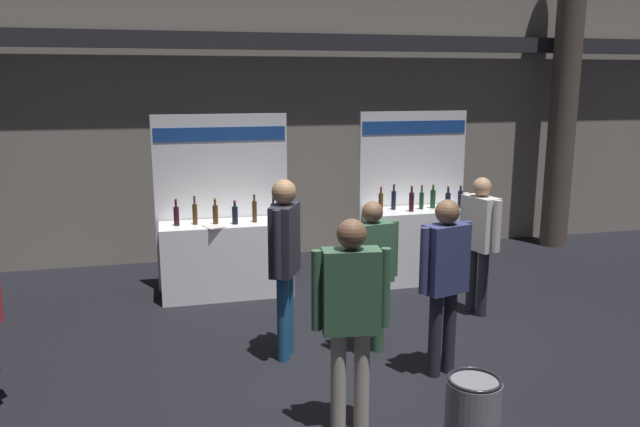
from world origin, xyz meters
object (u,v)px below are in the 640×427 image
(visitor_1, at_px, (372,265))
(visitor_7, at_px, (285,252))
(exhibitor_booth_1, at_px, (419,237))
(visitor_2, at_px, (480,233))
(visitor_6, at_px, (351,307))
(exhibitor_booth_0, at_px, (226,250))
(trash_bin, at_px, (472,423))
(visitor_8, at_px, (445,272))

(visitor_1, bearing_deg, visitor_7, 163.86)
(exhibitor_booth_1, bearing_deg, visitor_2, -83.31)
(visitor_6, bearing_deg, visitor_2, -129.39)
(exhibitor_booth_0, height_order, visitor_1, exhibitor_booth_0)
(trash_bin, relative_size, visitor_1, 0.44)
(exhibitor_booth_0, relative_size, visitor_7, 1.28)
(trash_bin, bearing_deg, exhibitor_booth_1, 72.23)
(visitor_6, bearing_deg, exhibitor_booth_1, -113.21)
(visitor_1, height_order, visitor_2, visitor_2)
(visitor_6, xyz_separation_m, visitor_8, (1.13, 0.73, -0.03))
(visitor_2, relative_size, visitor_6, 0.95)
(exhibitor_booth_0, distance_m, visitor_8, 3.34)
(visitor_1, distance_m, visitor_2, 1.77)
(visitor_6, distance_m, visitor_7, 1.48)
(visitor_2, bearing_deg, visitor_6, -60.09)
(visitor_2, xyz_separation_m, visitor_6, (-2.22, -2.11, 0.04))
(visitor_6, height_order, visitor_8, visitor_6)
(exhibitor_booth_1, xyz_separation_m, visitor_7, (-2.29, -2.05, 0.49))
(trash_bin, bearing_deg, exhibitor_booth_0, 107.52)
(trash_bin, distance_m, visitor_2, 3.24)
(exhibitor_booth_1, bearing_deg, visitor_7, -138.20)
(trash_bin, xyz_separation_m, visitor_2, (1.51, 2.79, 0.65))
(exhibitor_booth_1, relative_size, trash_bin, 3.37)
(exhibitor_booth_1, height_order, visitor_8, exhibitor_booth_1)
(exhibitor_booth_1, distance_m, visitor_2, 1.47)
(visitor_2, bearing_deg, exhibitor_booth_0, -130.41)
(visitor_2, bearing_deg, visitor_8, -52.00)
(trash_bin, height_order, visitor_1, visitor_1)
(visitor_6, bearing_deg, visitor_1, -107.73)
(visitor_7, height_order, visitor_8, visitor_7)
(visitor_1, bearing_deg, visitor_6, -123.63)
(trash_bin, height_order, visitor_7, visitor_7)
(exhibitor_booth_0, relative_size, visitor_6, 1.34)
(exhibitor_booth_0, xyz_separation_m, exhibitor_booth_1, (2.68, -0.03, 0.02))
(visitor_1, bearing_deg, exhibitor_booth_1, 47.74)
(trash_bin, bearing_deg, visitor_7, 113.85)
(exhibitor_booth_0, xyz_separation_m, visitor_8, (1.75, -2.81, 0.42))
(exhibitor_booth_0, distance_m, visitor_1, 2.55)
(exhibitor_booth_1, relative_size, visitor_1, 1.47)
(trash_bin, distance_m, visitor_7, 2.46)
(exhibitor_booth_0, xyz_separation_m, visitor_2, (2.84, -1.44, 0.41))
(exhibitor_booth_0, xyz_separation_m, visitor_1, (1.25, -2.19, 0.35))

